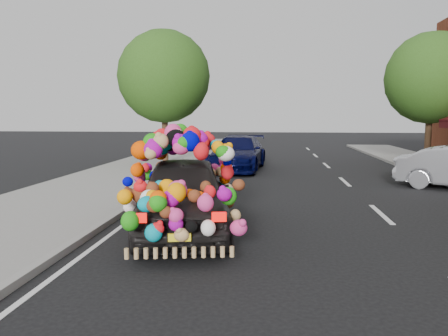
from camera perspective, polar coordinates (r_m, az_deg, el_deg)
The scene contains 8 objects.
ground at distance 10.53m, azimuth 0.34°, elevation -5.59°, with size 100.00×100.00×0.00m, color black.
sidewalk at distance 11.74m, azimuth -21.10°, elevation -4.46°, with size 4.00×60.00×0.12m, color gray.
kerb at distance 11.00m, azimuth -11.98°, elevation -4.86°, with size 0.15×60.00×0.13m, color gray.
lane_markings at distance 10.79m, azimuth 19.82°, elevation -5.67°, with size 6.00×50.00×0.01m, color silver, non-canonical shape.
tree_near_sidewalk at distance 20.39m, azimuth -7.83°, elevation 11.73°, with size 4.20×4.20×6.13m.
tree_far_b at distance 21.46m, azimuth 25.45°, elevation 10.54°, with size 4.00×4.00×5.90m.
plush_art_car at distance 8.57m, azimuth -5.34°, elevation -1.17°, with size 2.81×4.77×2.11m.
navy_sedan at distance 18.32m, azimuth 1.82°, elevation 1.97°, with size 1.99×4.89×1.42m, color black.
Camera 1 is at (1.02, -10.23, 2.27)m, focal length 35.00 mm.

